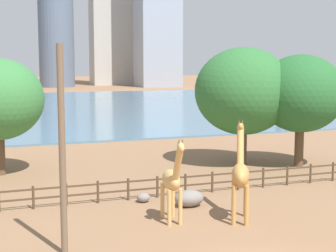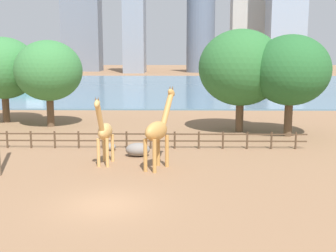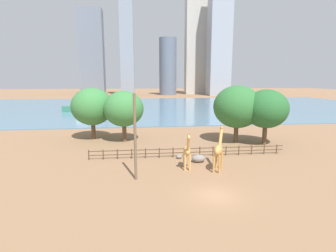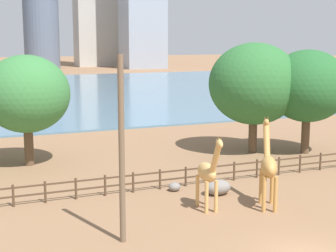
{
  "view_description": "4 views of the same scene",
  "coord_description": "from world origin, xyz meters",
  "px_view_note": "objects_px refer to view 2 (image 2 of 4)",
  "views": [
    {
      "loc": [
        -10.02,
        -16.41,
        8.03
      ],
      "look_at": [
        2.37,
        17.76,
        3.52
      ],
      "focal_mm": 55.0,
      "sensor_mm": 36.0,
      "label": 1
    },
    {
      "loc": [
        3.24,
        -18.79,
        6.92
      ],
      "look_at": [
        2.82,
        5.93,
        2.74
      ],
      "focal_mm": 45.0,
      "sensor_mm": 36.0,
      "label": 2
    },
    {
      "loc": [
        -6.66,
        -21.0,
        10.1
      ],
      "look_at": [
        -2.33,
        16.61,
        3.37
      ],
      "focal_mm": 28.0,
      "sensor_mm": 36.0,
      "label": 3
    },
    {
      "loc": [
        -13.93,
        -17.41,
        9.42
      ],
      "look_at": [
        -0.02,
        15.86,
        3.36
      ],
      "focal_mm": 55.0,
      "sensor_mm": 36.0,
      "label": 4
    }
  ],
  "objects_px": {
    "giraffe_tall": "(104,132)",
    "tree_left_small": "(241,68)",
    "boulder_by_pole": "(138,150)",
    "giraffe_companion": "(158,130)",
    "tree_left_large": "(291,70)",
    "tree_right_tall": "(49,71)",
    "tree_center_broad": "(3,68)",
    "boulder_near_fence": "(111,147)",
    "boat_ferry": "(30,83)"
  },
  "relations": [
    {
      "from": "tree_center_broad",
      "to": "tree_left_small",
      "type": "bearing_deg",
      "value": -12.3
    },
    {
      "from": "giraffe_tall",
      "to": "tree_left_small",
      "type": "relative_size",
      "value": 0.49
    },
    {
      "from": "tree_left_small",
      "to": "tree_center_broad",
      "type": "bearing_deg",
      "value": 167.7
    },
    {
      "from": "giraffe_tall",
      "to": "tree_right_tall",
      "type": "bearing_deg",
      "value": -146.84
    },
    {
      "from": "tree_center_broad",
      "to": "tree_left_small",
      "type": "height_order",
      "value": "tree_left_small"
    },
    {
      "from": "boulder_by_pole",
      "to": "tree_left_small",
      "type": "height_order",
      "value": "tree_left_small"
    },
    {
      "from": "giraffe_companion",
      "to": "tree_left_large",
      "type": "xyz_separation_m",
      "value": [
        10.79,
        10.7,
        3.26
      ]
    },
    {
      "from": "boulder_near_fence",
      "to": "tree_center_broad",
      "type": "relative_size",
      "value": 0.09
    },
    {
      "from": "boulder_near_fence",
      "to": "tree_left_large",
      "type": "height_order",
      "value": "tree_left_large"
    },
    {
      "from": "tree_left_large",
      "to": "tree_center_broad",
      "type": "distance_m",
      "value": 28.24
    },
    {
      "from": "tree_center_broad",
      "to": "boat_ferry",
      "type": "xyz_separation_m",
      "value": [
        -10.85,
        39.27,
        -4.04
      ]
    },
    {
      "from": "tree_left_small",
      "to": "tree_left_large",
      "type": "bearing_deg",
      "value": -27.32
    },
    {
      "from": "boulder_by_pole",
      "to": "giraffe_companion",
      "type": "bearing_deg",
      "value": -63.86
    },
    {
      "from": "boulder_by_pole",
      "to": "boulder_near_fence",
      "type": "bearing_deg",
      "value": 141.06
    },
    {
      "from": "tree_right_tall",
      "to": "tree_left_large",
      "type": "bearing_deg",
      "value": -11.97
    },
    {
      "from": "giraffe_tall",
      "to": "boulder_by_pole",
      "type": "xyz_separation_m",
      "value": [
        1.88,
        2.33,
        -1.67
      ]
    },
    {
      "from": "boulder_by_pole",
      "to": "tree_left_large",
      "type": "height_order",
      "value": "tree_left_large"
    },
    {
      "from": "boulder_near_fence",
      "to": "tree_right_tall",
      "type": "relative_size",
      "value": 0.09
    },
    {
      "from": "giraffe_tall",
      "to": "giraffe_companion",
      "type": "relative_size",
      "value": 0.9
    },
    {
      "from": "boulder_near_fence",
      "to": "tree_right_tall",
      "type": "distance_m",
      "value": 13.88
    },
    {
      "from": "giraffe_tall",
      "to": "tree_left_small",
      "type": "xyz_separation_m",
      "value": [
        10.32,
        11.91,
        3.66
      ]
    },
    {
      "from": "boulder_by_pole",
      "to": "tree_left_large",
      "type": "relative_size",
      "value": 0.19
    },
    {
      "from": "boulder_by_pole",
      "to": "tree_left_small",
      "type": "distance_m",
      "value": 13.83
    },
    {
      "from": "boulder_by_pole",
      "to": "boat_ferry",
      "type": "xyz_separation_m",
      "value": [
        -25.85,
        53.96,
        1.08
      ]
    },
    {
      "from": "giraffe_companion",
      "to": "boat_ferry",
      "type": "xyz_separation_m",
      "value": [
        -27.39,
        57.08,
        -0.84
      ]
    },
    {
      "from": "boulder_near_fence",
      "to": "boat_ferry",
      "type": "xyz_separation_m",
      "value": [
        -23.71,
        52.23,
        1.27
      ]
    },
    {
      "from": "giraffe_tall",
      "to": "boulder_near_fence",
      "type": "height_order",
      "value": "giraffe_tall"
    },
    {
      "from": "giraffe_tall",
      "to": "tree_center_broad",
      "type": "xyz_separation_m",
      "value": [
        -13.12,
        17.02,
        3.45
      ]
    },
    {
      "from": "tree_left_large",
      "to": "tree_left_small",
      "type": "relative_size",
      "value": 0.94
    },
    {
      "from": "tree_left_large",
      "to": "tree_left_small",
      "type": "distance_m",
      "value": 4.37
    },
    {
      "from": "boulder_near_fence",
      "to": "tree_center_broad",
      "type": "height_order",
      "value": "tree_center_broad"
    },
    {
      "from": "tree_center_broad",
      "to": "boulder_by_pole",
      "type": "bearing_deg",
      "value": -44.39
    },
    {
      "from": "giraffe_companion",
      "to": "tree_left_small",
      "type": "relative_size",
      "value": 0.54
    },
    {
      "from": "giraffe_tall",
      "to": "boulder_by_pole",
      "type": "height_order",
      "value": "giraffe_tall"
    },
    {
      "from": "giraffe_companion",
      "to": "tree_center_broad",
      "type": "xyz_separation_m",
      "value": [
        -16.54,
        17.81,
        3.2
      ]
    },
    {
      "from": "giraffe_tall",
      "to": "tree_left_small",
      "type": "distance_m",
      "value": 16.18
    },
    {
      "from": "boat_ferry",
      "to": "tree_center_broad",
      "type": "bearing_deg",
      "value": 100.65
    },
    {
      "from": "tree_center_broad",
      "to": "tree_right_tall",
      "type": "distance_m",
      "value": 5.92
    },
    {
      "from": "giraffe_tall",
      "to": "tree_left_small",
      "type": "height_order",
      "value": "tree_left_small"
    },
    {
      "from": "boulder_by_pole",
      "to": "tree_left_large",
      "type": "distance_m",
      "value": 15.36
    },
    {
      "from": "giraffe_companion",
      "to": "tree_left_large",
      "type": "height_order",
      "value": "tree_left_large"
    },
    {
      "from": "tree_left_small",
      "to": "boat_ferry",
      "type": "bearing_deg",
      "value": 127.69
    },
    {
      "from": "boulder_near_fence",
      "to": "boat_ferry",
      "type": "relative_size",
      "value": 0.08
    },
    {
      "from": "giraffe_tall",
      "to": "boat_ferry",
      "type": "xyz_separation_m",
      "value": [
        -23.97,
        56.29,
        -0.59
      ]
    },
    {
      "from": "tree_center_broad",
      "to": "giraffe_tall",
      "type": "bearing_deg",
      "value": -52.36
    },
    {
      "from": "tree_left_large",
      "to": "tree_left_small",
      "type": "xyz_separation_m",
      "value": [
        -3.88,
        2.01,
        0.16
      ]
    },
    {
      "from": "tree_left_large",
      "to": "tree_left_small",
      "type": "height_order",
      "value": "tree_left_small"
    },
    {
      "from": "tree_right_tall",
      "to": "boat_ferry",
      "type": "distance_m",
      "value": 44.94
    },
    {
      "from": "tree_center_broad",
      "to": "boat_ferry",
      "type": "distance_m",
      "value": 40.94
    },
    {
      "from": "tree_right_tall",
      "to": "boat_ferry",
      "type": "relative_size",
      "value": 0.9
    }
  ]
}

